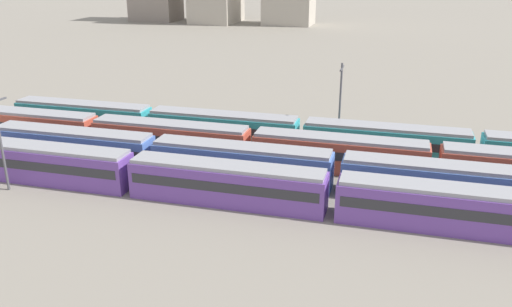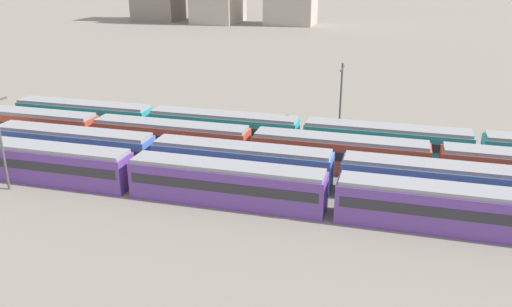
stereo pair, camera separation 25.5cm
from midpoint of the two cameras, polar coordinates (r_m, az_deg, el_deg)
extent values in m
plane|color=gray|center=(63.48, -18.65, -0.01)|extent=(600.00, 600.00, 0.00)
cube|color=#6B429E|center=(56.23, -21.92, -1.17)|extent=(18.00, 3.00, 3.40)
cube|color=#2D2D33|center=(56.09, -21.97, -0.78)|extent=(17.20, 3.06, 0.90)
cube|color=#939399|center=(55.62, -22.17, 0.63)|extent=(17.60, 2.70, 0.35)
cube|color=#6B429E|center=(47.65, -3.32, -3.45)|extent=(18.00, 3.00, 3.40)
cube|color=#2D2D33|center=(47.48, -3.33, -3.00)|extent=(17.20, 3.06, 0.90)
cube|color=#939399|center=(46.93, -3.36, -1.35)|extent=(17.60, 2.70, 0.35)
cube|color=#6B429E|center=(45.75, 19.88, -5.75)|extent=(18.00, 3.00, 3.40)
cube|color=#2D2D33|center=(45.58, 19.94, -5.29)|extent=(17.20, 3.06, 0.90)
cube|color=#939399|center=(45.00, 20.16, -3.60)|extent=(17.60, 2.70, 0.35)
cube|color=#4C70BC|center=(60.26, -19.20, 0.58)|extent=(18.00, 3.00, 3.40)
cube|color=#2D2D33|center=(60.14, -19.24, 0.94)|extent=(17.20, 3.06, 0.90)
cube|color=#939399|center=(59.70, -19.40, 2.27)|extent=(17.60, 2.70, 0.35)
cube|color=#4C70BC|center=(52.27, -1.73, -1.22)|extent=(18.00, 3.00, 3.40)
cube|color=#2D2D33|center=(52.13, -1.74, -0.80)|extent=(17.20, 3.06, 0.90)
cube|color=#939399|center=(51.62, -1.75, 0.72)|extent=(17.60, 2.70, 0.35)
cube|color=#4C70BC|center=(50.48, 19.29, -3.22)|extent=(18.00, 3.00, 3.40)
cube|color=#2D2D33|center=(50.32, 19.35, -2.79)|extent=(17.20, 3.06, 0.90)
cube|color=#939399|center=(49.80, 19.54, -1.24)|extent=(17.60, 2.70, 0.35)
cube|color=#BC4C38|center=(69.98, -23.59, 2.65)|extent=(18.00, 3.00, 3.40)
cube|color=#2D2D33|center=(69.87, -23.64, 2.97)|extent=(17.20, 3.06, 0.90)
cube|color=#939399|center=(69.49, -23.80, 4.13)|extent=(17.60, 2.70, 0.35)
cube|color=#BC4C38|center=(60.20, -9.32, 1.45)|extent=(18.00, 3.00, 3.40)
cube|color=#2D2D33|center=(60.07, -9.34, 1.82)|extent=(17.20, 3.06, 0.90)
cube|color=#939399|center=(59.63, -9.42, 3.15)|extent=(17.60, 2.70, 0.35)
cube|color=#BC4C38|center=(55.37, 8.82, -0.21)|extent=(18.00, 3.00, 3.40)
cube|color=#2D2D33|center=(55.23, 8.84, 0.19)|extent=(17.20, 3.06, 0.90)
cube|color=#939399|center=(54.75, 8.92, 1.63)|extent=(17.60, 2.70, 0.35)
cube|color=teal|center=(71.38, -18.23, 3.67)|extent=(18.00, 3.00, 3.40)
cube|color=#2D2D33|center=(71.28, -18.27, 3.98)|extent=(17.20, 3.06, 0.90)
cube|color=#939399|center=(70.90, -18.40, 5.12)|extent=(17.60, 2.70, 0.35)
cube|color=teal|center=(63.18, -3.68, 2.58)|extent=(18.00, 3.00, 3.40)
cube|color=#2D2D33|center=(63.06, -3.69, 2.94)|extent=(17.20, 3.06, 0.90)
cube|color=#939399|center=(62.64, -3.72, 4.22)|extent=(17.60, 2.70, 0.35)
cube|color=teal|center=(60.03, 13.66, 1.07)|extent=(18.00, 3.00, 3.40)
cube|color=#2D2D33|center=(59.90, 13.70, 1.44)|extent=(17.20, 3.06, 0.90)
cube|color=#939399|center=(59.46, 13.81, 2.78)|extent=(17.60, 2.70, 0.35)
cylinder|color=#4C4C51|center=(54.64, -25.94, 0.92)|extent=(0.24, 0.24, 9.29)
cylinder|color=#4C4C51|center=(62.49, 8.93, 5.22)|extent=(0.24, 0.24, 9.77)
cube|color=#47474C|center=(61.54, 9.15, 9.08)|extent=(0.16, 3.20, 0.16)
camera|label=1|loc=(0.13, -90.13, -0.05)|focal=37.05mm
camera|label=2|loc=(0.13, 89.87, 0.05)|focal=37.05mm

